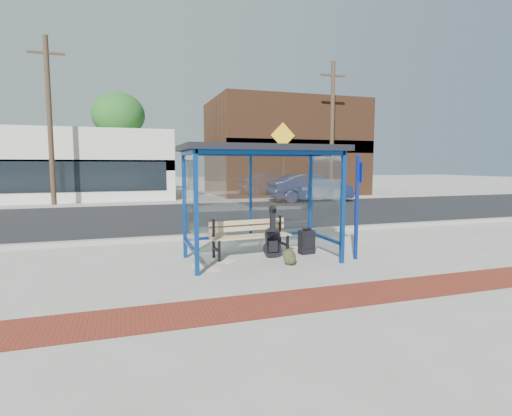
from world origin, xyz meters
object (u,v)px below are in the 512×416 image
object	(u,v)px
guitar_bag	(272,240)
fire_hydrant	(350,191)
suitcase	(307,242)
backpack	(290,257)
bench	(250,235)
parked_car	(310,188)

from	to	relation	value
guitar_bag	fire_hydrant	size ratio (longest dim) A/B	1.41
suitcase	fire_hydrant	xyz separation A→B (m)	(9.22, 13.33, 0.14)
guitar_bag	backpack	size ratio (longest dim) A/B	3.27
backpack	bench	bearing A→B (deg)	109.92
bench	backpack	xyz separation A→B (m)	(0.52, -1.04, -0.33)
guitar_bag	suitcase	size ratio (longest dim) A/B	1.83
parked_car	fire_hydrant	bearing A→B (deg)	-64.18
guitar_bag	parked_car	size ratio (longest dim) A/B	0.23
backpack	fire_hydrant	world-z (taller)	fire_hydrant
guitar_bag	parked_car	xyz separation A→B (m)	(6.67, 11.92, 0.37)
backpack	parked_car	distance (m)	14.26
backpack	suitcase	bearing A→B (deg)	40.65
guitar_bag	backpack	world-z (taller)	guitar_bag
bench	suitcase	size ratio (longest dim) A/B	3.12
bench	fire_hydrant	size ratio (longest dim) A/B	2.41
guitar_bag	parked_car	bearing A→B (deg)	63.68
backpack	guitar_bag	bearing A→B (deg)	91.70
bench	fire_hydrant	bearing A→B (deg)	46.29
guitar_bag	suitcase	bearing A→B (deg)	10.10
parked_car	fire_hydrant	distance (m)	3.76
bench	backpack	bearing A→B (deg)	-68.34
suitcase	parked_car	bearing A→B (deg)	55.67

